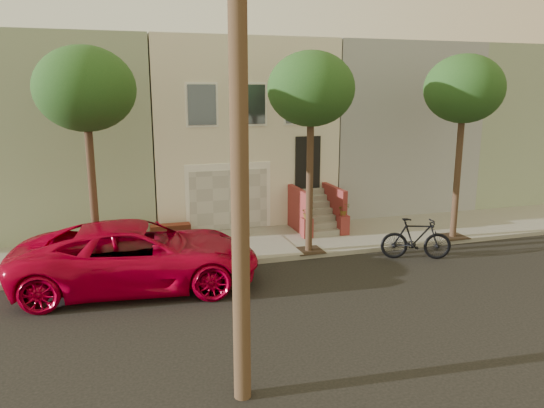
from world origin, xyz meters
name	(u,v)px	position (x,y,z in m)	size (l,w,h in m)	color
ground	(328,305)	(0.00, 0.00, 0.00)	(90.00, 90.00, 0.00)	black
sidewalk	(266,243)	(0.00, 5.35, 0.07)	(40.00, 3.70, 0.15)	gray
house_row	(228,128)	(0.00, 11.19, 3.64)	(33.10, 11.70, 7.00)	beige
tree_left	(85,90)	(-5.50, 3.90, 5.26)	(2.70, 2.57, 6.30)	#2D2116
tree_mid	(311,90)	(1.00, 3.90, 5.26)	(2.70, 2.57, 6.30)	#2D2116
tree_right	(464,90)	(6.50, 3.90, 5.26)	(2.70, 2.57, 6.30)	#2D2116
pickup_truck	(139,255)	(-4.41, 2.67, 0.90)	(2.98, 6.47, 1.80)	#B80024
motorcycle	(416,239)	(4.11, 2.53, 0.66)	(0.62, 2.21, 1.33)	black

